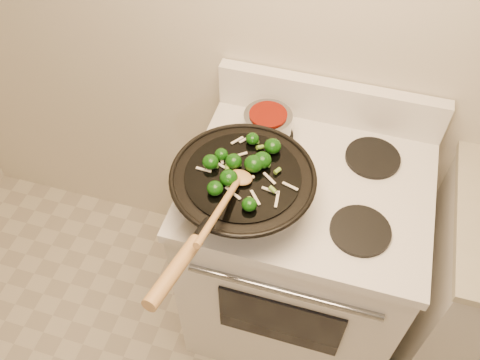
% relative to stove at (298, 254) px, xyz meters
% --- Properties ---
extents(stove, '(0.78, 0.67, 1.08)m').
position_rel_stove_xyz_m(stove, '(0.00, 0.00, 0.00)').
color(stove, white).
rests_on(stove, ground).
extents(wok, '(0.43, 0.70, 0.23)m').
position_rel_stove_xyz_m(wok, '(-0.18, -0.16, 0.53)').
color(wok, black).
rests_on(wok, stove).
extents(stirfry, '(0.30, 0.29, 0.05)m').
position_rel_stove_xyz_m(stirfry, '(-0.19, -0.13, 0.61)').
color(stirfry, '#0D3A08').
rests_on(stirfry, wok).
extents(wooden_spoon, '(0.08, 0.33, 0.11)m').
position_rel_stove_xyz_m(wooden_spoon, '(-0.19, -0.26, 0.63)').
color(wooden_spoon, '#AB7B43').
rests_on(wooden_spoon, wok).
extents(saucepan, '(0.16, 0.26, 0.10)m').
position_rel_stove_xyz_m(saucepan, '(-0.18, 0.15, 0.51)').
color(saucepan, gray).
rests_on(saucepan, stove).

